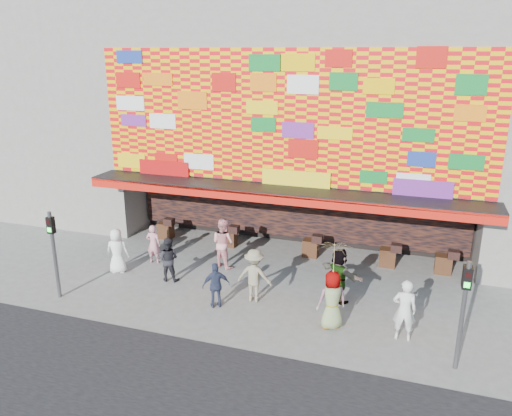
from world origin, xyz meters
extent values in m
plane|color=slate|center=(0.00, 0.00, 0.00)|extent=(90.00, 90.00, 0.00)
cube|color=gray|center=(0.00, 8.00, 6.50)|extent=(15.00, 8.00, 7.00)
cube|color=black|center=(0.00, 9.00, 1.50)|extent=(15.00, 6.00, 3.00)
cube|color=gray|center=(-7.30, 5.00, 1.50)|extent=(0.40, 2.00, 3.00)
cube|color=gray|center=(7.30, 5.00, 1.50)|extent=(0.40, 2.00, 3.00)
cube|color=black|center=(0.00, 3.40, 3.00)|extent=(15.20, 1.60, 0.12)
cube|color=red|center=(0.00, 2.62, 2.85)|extent=(15.20, 0.04, 0.35)
cube|color=#F9B500|center=(0.00, 3.96, 5.55)|extent=(14.80, 0.08, 4.90)
cube|color=black|center=(0.00, 5.85, 1.55)|extent=(14.00, 0.25, 2.50)
cube|color=gray|center=(-13.00, 8.00, 6.00)|extent=(11.00, 8.00, 12.00)
cylinder|color=#59595B|center=(-6.20, -1.50, 1.50)|extent=(0.12, 0.12, 3.00)
cube|color=black|center=(-6.20, -1.50, 2.55)|extent=(0.22, 0.18, 0.55)
cube|color=black|center=(-6.20, -1.59, 2.68)|extent=(0.14, 0.02, 0.14)
cube|color=#19E533|center=(-6.20, -1.59, 2.42)|extent=(0.14, 0.02, 0.14)
cylinder|color=#59595B|center=(6.20, -1.50, 1.50)|extent=(0.12, 0.12, 3.00)
cube|color=black|center=(6.20, -1.50, 2.55)|extent=(0.22, 0.18, 0.55)
cube|color=black|center=(6.20, -1.59, 2.68)|extent=(0.14, 0.02, 0.14)
cube|color=#19E533|center=(6.20, -1.59, 2.42)|extent=(0.14, 0.02, 0.14)
imported|color=white|center=(-5.45, 0.85, 0.85)|extent=(0.95, 0.76, 1.69)
imported|color=#D28894|center=(-4.63, 2.05, 0.77)|extent=(0.61, 0.44, 1.54)
imported|color=#222227|center=(-3.35, 0.84, 0.80)|extent=(0.85, 0.70, 1.61)
imported|color=gray|center=(0.06, 0.35, 0.90)|extent=(1.17, 0.69, 1.79)
imported|color=#303854|center=(-0.96, -0.45, 0.76)|extent=(0.94, 0.79, 1.51)
imported|color=gray|center=(2.68, 1.20, 0.92)|extent=(1.73, 1.39, 1.84)
imported|color=gray|center=(2.76, -0.52, 0.90)|extent=(1.05, 0.95, 1.80)
imported|color=silver|center=(4.81, -0.51, 0.92)|extent=(0.69, 0.48, 1.84)
imported|color=pink|center=(-1.94, 2.59, 0.95)|extent=(1.13, 1.01, 1.91)
imported|color=beige|center=(2.76, -0.52, 2.19)|extent=(1.32, 1.33, 0.99)
cylinder|color=#4C3326|center=(2.76, -0.52, 1.25)|extent=(0.02, 0.02, 1.00)
camera|label=1|loc=(4.83, -13.69, 7.85)|focal=35.00mm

